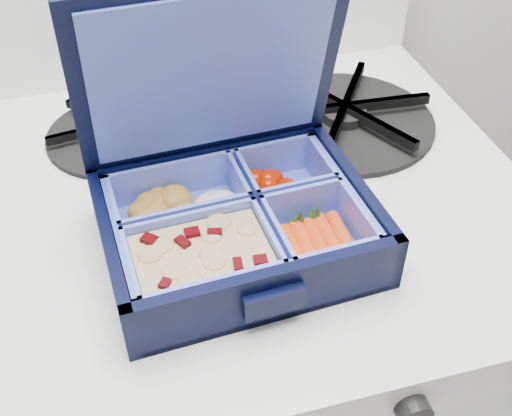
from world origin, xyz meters
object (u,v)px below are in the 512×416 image
object	(u,v)px
stove	(251,397)
burner_grate	(344,112)
fork	(222,151)
bento_box	(237,226)

from	to	relation	value
stove	burner_grate	xyz separation A→B (m)	(0.12, 0.06, 0.41)
stove	burner_grate	world-z (taller)	burner_grate
burner_grate	fork	bearing A→B (deg)	-172.18
stove	fork	distance (m)	0.41
bento_box	burner_grate	distance (m)	0.23
bento_box	fork	xyz separation A→B (m)	(0.02, 0.14, -0.02)
stove	bento_box	size ratio (longest dim) A/B	3.56
burner_grate	bento_box	bearing A→B (deg)	-135.24
burner_grate	stove	bearing A→B (deg)	-153.71
stove	burner_grate	bearing A→B (deg)	26.29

